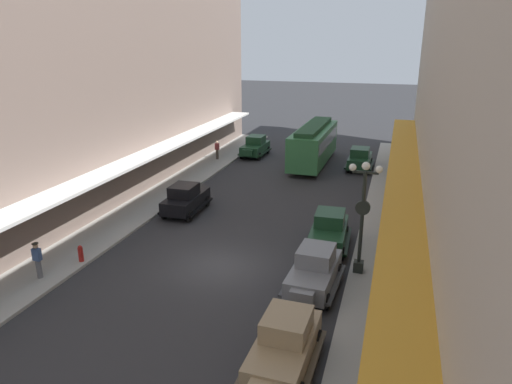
{
  "coord_description": "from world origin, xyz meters",
  "views": [
    {
      "loc": [
        7.53,
        -18.56,
        10.25
      ],
      "look_at": [
        0.0,
        6.0,
        1.8
      ],
      "focal_mm": 32.69,
      "sensor_mm": 36.0,
      "label": 1
    }
  ],
  "objects_px": {
    "parked_car_0": "(314,269)",
    "pedestrian_1": "(38,260)",
    "parked_car_2": "(186,198)",
    "parked_car_1": "(360,158)",
    "streetcar": "(314,143)",
    "parked_car_5": "(329,230)",
    "pedestrian_0": "(385,285)",
    "lamp_post_with_clock": "(362,213)",
    "fire_hydrant": "(81,253)",
    "pedestrian_2": "(217,150)",
    "parked_car_4": "(255,146)",
    "parked_car_3": "(285,342)"
  },
  "relations": [
    {
      "from": "parked_car_4",
      "to": "parked_car_5",
      "type": "distance_m",
      "value": 20.08
    },
    {
      "from": "streetcar",
      "to": "pedestrian_2",
      "type": "relative_size",
      "value": 5.87
    },
    {
      "from": "parked_car_1",
      "to": "parked_car_5",
      "type": "bearing_deg",
      "value": -90.55
    },
    {
      "from": "parked_car_3",
      "to": "pedestrian_0",
      "type": "xyz_separation_m",
      "value": [
        2.95,
        4.64,
        0.07
      ]
    },
    {
      "from": "fire_hydrant",
      "to": "pedestrian_1",
      "type": "bearing_deg",
      "value": -111.2
    },
    {
      "from": "parked_car_5",
      "to": "fire_hydrant",
      "type": "relative_size",
      "value": 5.26
    },
    {
      "from": "parked_car_2",
      "to": "lamp_post_with_clock",
      "type": "height_order",
      "value": "lamp_post_with_clock"
    },
    {
      "from": "parked_car_3",
      "to": "pedestrian_2",
      "type": "height_order",
      "value": "parked_car_3"
    },
    {
      "from": "parked_car_1",
      "to": "parked_car_2",
      "type": "relative_size",
      "value": 1.0
    },
    {
      "from": "lamp_post_with_clock",
      "to": "pedestrian_0",
      "type": "height_order",
      "value": "lamp_post_with_clock"
    },
    {
      "from": "parked_car_0",
      "to": "pedestrian_1",
      "type": "bearing_deg",
      "value": -166.39
    },
    {
      "from": "pedestrian_0",
      "to": "parked_car_2",
      "type": "bearing_deg",
      "value": 148.21
    },
    {
      "from": "parked_car_3",
      "to": "streetcar",
      "type": "distance_m",
      "value": 26.31
    },
    {
      "from": "pedestrian_1",
      "to": "pedestrian_2",
      "type": "bearing_deg",
      "value": 91.02
    },
    {
      "from": "parked_car_1",
      "to": "parked_car_5",
      "type": "xyz_separation_m",
      "value": [
        -0.15,
        -15.87,
        0.0
      ]
    },
    {
      "from": "parked_car_4",
      "to": "fire_hydrant",
      "type": "xyz_separation_m",
      "value": [
        -1.55,
        -23.18,
        -0.38
      ]
    },
    {
      "from": "parked_car_0",
      "to": "streetcar",
      "type": "height_order",
      "value": "streetcar"
    },
    {
      "from": "parked_car_2",
      "to": "streetcar",
      "type": "distance_m",
      "value": 14.85
    },
    {
      "from": "pedestrian_0",
      "to": "pedestrian_2",
      "type": "bearing_deg",
      "value": 126.81
    },
    {
      "from": "streetcar",
      "to": "pedestrian_0",
      "type": "distance_m",
      "value": 22.44
    },
    {
      "from": "parked_car_2",
      "to": "fire_hydrant",
      "type": "height_order",
      "value": "parked_car_2"
    },
    {
      "from": "parked_car_1",
      "to": "streetcar",
      "type": "distance_m",
      "value": 4.08
    },
    {
      "from": "parked_car_1",
      "to": "pedestrian_1",
      "type": "bearing_deg",
      "value": -117.09
    },
    {
      "from": "streetcar",
      "to": "fire_hydrant",
      "type": "xyz_separation_m",
      "value": [
        -7.19,
        -21.68,
        -1.34
      ]
    },
    {
      "from": "parked_car_0",
      "to": "pedestrian_0",
      "type": "bearing_deg",
      "value": -12.12
    },
    {
      "from": "parked_car_0",
      "to": "parked_car_3",
      "type": "distance_m",
      "value": 5.28
    },
    {
      "from": "parked_car_5",
      "to": "pedestrian_0",
      "type": "xyz_separation_m",
      "value": [
        3.0,
        -5.14,
        0.07
      ]
    },
    {
      "from": "parked_car_4",
      "to": "lamp_post_with_clock",
      "type": "distance_m",
      "value": 23.31
    },
    {
      "from": "pedestrian_1",
      "to": "pedestrian_0",
      "type": "bearing_deg",
      "value": 8.58
    },
    {
      "from": "parked_car_4",
      "to": "lamp_post_with_clock",
      "type": "bearing_deg",
      "value": -61.17
    },
    {
      "from": "parked_car_1",
      "to": "streetcar",
      "type": "bearing_deg",
      "value": 174.85
    },
    {
      "from": "pedestrian_0",
      "to": "pedestrian_1",
      "type": "bearing_deg",
      "value": -171.42
    },
    {
      "from": "parked_car_2",
      "to": "streetcar",
      "type": "bearing_deg",
      "value": 68.61
    },
    {
      "from": "parked_car_4",
      "to": "parked_car_2",
      "type": "bearing_deg",
      "value": -89.14
    },
    {
      "from": "parked_car_3",
      "to": "pedestrian_1",
      "type": "relative_size",
      "value": 2.57
    },
    {
      "from": "fire_hydrant",
      "to": "pedestrian_2",
      "type": "xyz_separation_m",
      "value": [
        -1.14,
        20.53,
        0.43
      ]
    },
    {
      "from": "streetcar",
      "to": "fire_hydrant",
      "type": "height_order",
      "value": "streetcar"
    },
    {
      "from": "parked_car_2",
      "to": "fire_hydrant",
      "type": "bearing_deg",
      "value": -102.76
    },
    {
      "from": "pedestrian_0",
      "to": "streetcar",
      "type": "bearing_deg",
      "value": 107.65
    },
    {
      "from": "streetcar",
      "to": "parked_car_4",
      "type": "bearing_deg",
      "value": 165.08
    },
    {
      "from": "parked_car_0",
      "to": "streetcar",
      "type": "bearing_deg",
      "value": 100.54
    },
    {
      "from": "parked_car_2",
      "to": "pedestrian_2",
      "type": "bearing_deg",
      "value": 103.02
    },
    {
      "from": "parked_car_3",
      "to": "fire_hydrant",
      "type": "distance_m",
      "value": 11.86
    },
    {
      "from": "parked_car_3",
      "to": "pedestrian_1",
      "type": "distance_m",
      "value": 12.02
    },
    {
      "from": "lamp_post_with_clock",
      "to": "parked_car_1",
      "type": "bearing_deg",
      "value": 94.97
    },
    {
      "from": "parked_car_2",
      "to": "pedestrian_1",
      "type": "bearing_deg",
      "value": -104.47
    },
    {
      "from": "parked_car_0",
      "to": "lamp_post_with_clock",
      "type": "height_order",
      "value": "lamp_post_with_clock"
    },
    {
      "from": "parked_car_2",
      "to": "pedestrian_0",
      "type": "height_order",
      "value": "parked_car_2"
    },
    {
      "from": "parked_car_5",
      "to": "lamp_post_with_clock",
      "type": "bearing_deg",
      "value": -56.01
    },
    {
      "from": "parked_car_2",
      "to": "pedestrian_0",
      "type": "relative_size",
      "value": 2.57
    }
  ]
}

